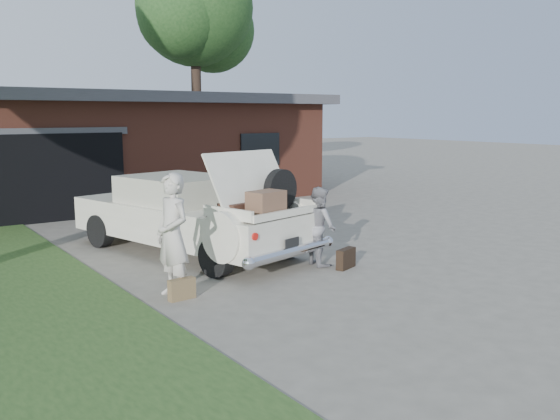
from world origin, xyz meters
TOP-DOWN VIEW (x-y plane):
  - ground at (0.00, 0.00)m, footprint 90.00×90.00m
  - house at (0.98, 11.47)m, footprint 12.80×7.80m
  - tree_right at (7.02, 16.79)m, footprint 5.89×5.13m
  - sedan at (-0.48, 2.89)m, footprint 3.16×5.53m
  - woman_left at (-1.98, 0.53)m, footprint 0.52×0.72m
  - woman_right at (0.96, 0.74)m, footprint 0.64×0.76m
  - suitcase_left at (-1.96, 0.31)m, footprint 0.41×0.16m
  - suitcase_right at (1.17, 0.25)m, footprint 0.48×0.29m

SIDE VIEW (x-z plane):
  - ground at x=0.00m, z-range 0.00..0.00m
  - suitcase_left at x=-1.96m, z-range 0.00..0.31m
  - suitcase_right at x=1.17m, z-range 0.00..0.35m
  - woman_right at x=0.96m, z-range 0.00..1.41m
  - sedan at x=-0.48m, z-range -0.25..1.78m
  - woman_left at x=-1.98m, z-range 0.00..1.84m
  - house at x=0.98m, z-range 0.02..3.32m
  - tree_right at x=7.02m, z-range 2.05..11.92m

